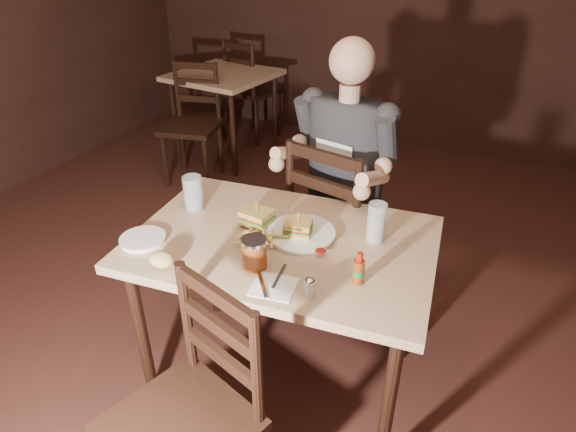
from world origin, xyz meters
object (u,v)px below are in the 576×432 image
at_px(bg_chair_near, 191,126).
at_px(syrup_dispenser, 254,253).
at_px(chair_far, 342,226).
at_px(side_plate, 143,240).
at_px(bg_table, 224,83).
at_px(dinner_plate, 300,234).
at_px(glass_left, 193,193).
at_px(main_table, 283,257).
at_px(glass_right, 376,223).
at_px(hot_sauce, 359,268).
at_px(bg_chair_far, 254,90).
at_px(diner, 342,142).
at_px(chair_near, 179,427).

xyz_separation_m(bg_chair_near, syrup_dispenser, (1.55, -1.82, 0.36)).
distance_m(chair_far, side_plate, 1.06).
relative_size(bg_table, dinner_plate, 3.28).
bearing_deg(chair_far, glass_left, 60.43).
height_order(main_table, side_plate, side_plate).
bearing_deg(chair_far, glass_right, 133.39).
distance_m(hot_sauce, syrup_dispenser, 0.37).
bearing_deg(bg_chair_far, diner, 141.15).
bearing_deg(glass_left, syrup_dispenser, -31.77).
bearing_deg(glass_right, dinner_plate, -162.13).
xyz_separation_m(chair_far, hot_sauce, (0.30, -0.76, 0.34)).
bearing_deg(main_table, hot_sauce, -21.86).
distance_m(chair_far, glass_right, 0.66).
xyz_separation_m(bg_table, syrup_dispenser, (1.55, -2.37, 0.15)).
xyz_separation_m(chair_near, hot_sauce, (0.40, 0.55, 0.37)).
relative_size(glass_left, hot_sauce, 1.23).
xyz_separation_m(bg_table, hot_sauce, (1.92, -2.31, 0.15)).
height_order(glass_left, side_plate, glass_left).
distance_m(chair_near, hot_sauce, 0.78).
xyz_separation_m(chair_near, bg_chair_far, (-1.52, 3.41, 0.02)).
xyz_separation_m(bg_table, bg_chair_far, (0.00, 0.55, -0.20)).
height_order(chair_far, diner, diner).
distance_m(chair_near, glass_left, 0.95).
height_order(glass_right, side_plate, glass_right).
bearing_deg(dinner_plate, bg_table, 127.44).
bearing_deg(side_plate, chair_far, 57.45).
distance_m(diner, side_plate, 0.99).
bearing_deg(main_table, bg_table, 125.86).
bearing_deg(bg_chair_far, main_table, 134.24).
bearing_deg(glass_right, side_plate, -155.37).
height_order(main_table, glass_right, glass_right).
bearing_deg(bg_chair_far, dinner_plate, 135.56).
bearing_deg(chair_far, bg_table, -30.56).
relative_size(bg_chair_near, glass_left, 6.13).
relative_size(bg_chair_near, glass_right, 5.73).
xyz_separation_m(chair_far, chair_near, (-0.10, -1.31, -0.04)).
height_order(chair_near, hot_sauce, chair_near).
height_order(hot_sauce, side_plate, hot_sauce).
xyz_separation_m(chair_far, dinner_plate, (0.00, -0.57, 0.28)).
distance_m(bg_chair_far, dinner_plate, 3.14).
bearing_deg(bg_chair_near, dinner_plate, -55.89).
bearing_deg(dinner_plate, chair_far, 90.04).
bearing_deg(syrup_dispenser, main_table, 80.65).
xyz_separation_m(chair_far, diner, (-0.01, -0.05, 0.48)).
relative_size(diner, glass_right, 5.68).
distance_m(bg_table, bg_chair_near, 0.59).
height_order(bg_table, bg_chair_near, bg_chair_near).
relative_size(dinner_plate, hot_sauce, 2.20).
xyz_separation_m(chair_far, glass_left, (-0.51, -0.55, 0.35)).
bearing_deg(diner, main_table, -81.06).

